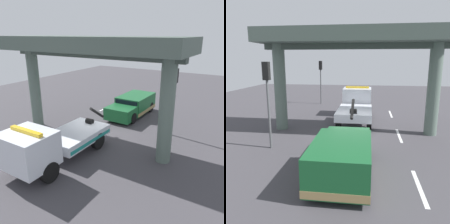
{
  "view_description": "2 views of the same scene",
  "coord_description": "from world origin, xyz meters",
  "views": [
    {
      "loc": [
        11.56,
        8.41,
        6.59
      ],
      "look_at": [
        -1.03,
        0.65,
        1.59
      ],
      "focal_mm": 37.65,
      "sensor_mm": 36.0,
      "label": 1
    },
    {
      "loc": [
        -13.96,
        -0.96,
        4.53
      ],
      "look_at": [
        -0.59,
        0.85,
        1.52
      ],
      "focal_mm": 36.86,
      "sensor_mm": 36.0,
      "label": 2
    }
  ],
  "objects": [
    {
      "name": "tow_truck_white",
      "position": [
        3.91,
        0.0,
        1.2
      ],
      "size": [
        7.25,
        2.42,
        2.46
      ],
      "color": "silver",
      "rests_on": "ground"
    },
    {
      "name": "traffic_light_far",
      "position": [
        10.02,
        4.11,
        3.3
      ],
      "size": [
        0.39,
        0.32,
        4.53
      ],
      "color": "#515456",
      "rests_on": "ground"
    },
    {
      "name": "lane_stripe_mid",
      "position": [
        0.0,
        -2.9,
        0.0
      ],
      "size": [
        2.6,
        0.16,
        0.01
      ],
      "primitive_type": "cube",
      "color": "silver",
      "rests_on": "ground"
    },
    {
      "name": "traffic_light_near",
      "position": [
        -2.98,
        4.11,
        3.27
      ],
      "size": [
        0.39,
        0.32,
        4.49
      ],
      "color": "#515456",
      "rests_on": "ground"
    },
    {
      "name": "lane_stripe_west",
      "position": [
        -6.0,
        -2.9,
        0.0
      ],
      "size": [
        2.6,
        0.16,
        0.01
      ],
      "primitive_type": "cube",
      "color": "silver",
      "rests_on": "ground"
    },
    {
      "name": "overpass_structure",
      "position": [
        0.54,
        0.0,
        5.48
      ],
      "size": [
        3.6,
        11.7,
        6.41
      ],
      "color": "#596B60",
      "rests_on": "ground"
    },
    {
      "name": "lane_stripe_east",
      "position": [
        6.0,
        -2.9,
        0.0
      ],
      "size": [
        2.6,
        0.16,
        0.01
      ],
      "primitive_type": "cube",
      "color": "silver",
      "rests_on": "ground"
    },
    {
      "name": "ground_plane",
      "position": [
        0.0,
        0.0,
        -0.05
      ],
      "size": [
        60.0,
        40.0,
        0.1
      ],
      "primitive_type": "cube",
      "color": "#423F44"
    },
    {
      "name": "towed_van_green",
      "position": [
        -5.39,
        0.0,
        0.78
      ],
      "size": [
        5.19,
        2.22,
        1.58
      ],
      "color": "#195B2D",
      "rests_on": "ground"
    }
  ]
}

